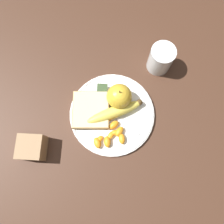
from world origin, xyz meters
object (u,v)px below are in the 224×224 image
(fork, at_px, (113,114))
(jam_packet, at_px, (102,91))
(plate, at_px, (112,114))
(banana, at_px, (115,111))
(apple, at_px, (119,96))
(bread_slice, at_px, (91,110))
(juice_glass, at_px, (160,59))
(condiment_caddy, at_px, (32,148))

(fork, height_order, jam_packet, jam_packet)
(plate, xyz_separation_m, banana, (-0.00, 0.01, 0.02))
(banana, height_order, fork, banana)
(apple, relative_size, bread_slice, 0.71)
(banana, bearing_deg, jam_packet, -147.14)
(plate, distance_m, juice_glass, 0.23)
(apple, bearing_deg, banana, -14.41)
(apple, distance_m, condiment_caddy, 0.29)
(banana, height_order, bread_slice, banana)
(fork, xyz_separation_m, condiment_caddy, (0.11, -0.23, 0.02))
(juice_glass, relative_size, banana, 0.52)
(apple, bearing_deg, bread_slice, -65.14)
(banana, height_order, condiment_caddy, condiment_caddy)
(apple, xyz_separation_m, banana, (0.04, -0.01, -0.02))
(bread_slice, height_order, fork, bread_slice)
(apple, xyz_separation_m, condiment_caddy, (0.16, -0.24, -0.02))
(apple, bearing_deg, condiment_caddy, -56.58)
(juice_glass, xyz_separation_m, bread_slice, (0.17, -0.21, -0.02))
(condiment_caddy, bearing_deg, plate, 117.50)
(plate, distance_m, jam_packet, 0.08)
(plate, bearing_deg, juice_glass, 140.68)
(bread_slice, relative_size, condiment_caddy, 1.70)
(apple, relative_size, fork, 0.56)
(plate, xyz_separation_m, apple, (-0.04, 0.02, 0.04))
(apple, height_order, fork, apple)
(jam_packet, bearing_deg, bread_slice, -25.76)
(banana, xyz_separation_m, condiment_caddy, (0.12, -0.23, 0.00))
(plate, xyz_separation_m, fork, (0.00, 0.00, 0.01))
(bread_slice, relative_size, jam_packet, 3.07)
(plate, relative_size, condiment_caddy, 3.69)
(banana, xyz_separation_m, bread_slice, (-0.00, -0.07, -0.01))
(banana, distance_m, bread_slice, 0.07)
(plate, xyz_separation_m, bread_slice, (-0.01, -0.06, 0.02))
(bread_slice, bearing_deg, plate, 85.43)
(apple, height_order, bread_slice, apple)
(juice_glass, distance_m, banana, 0.22)
(condiment_caddy, bearing_deg, apple, 123.42)
(fork, height_order, condiment_caddy, condiment_caddy)
(condiment_caddy, bearing_deg, jam_packet, 134.24)
(banana, relative_size, jam_packet, 4.46)
(banana, bearing_deg, plate, -70.56)
(bread_slice, xyz_separation_m, fork, (0.01, 0.07, -0.01))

